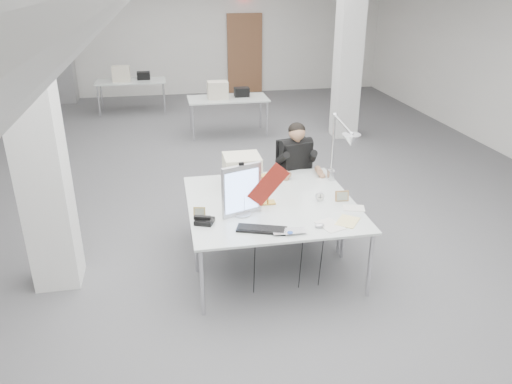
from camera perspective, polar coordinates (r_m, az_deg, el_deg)
The scene contains 23 objects.
room_shell at distance 7.23m, azimuth -1.65°, elevation 12.91°, with size 10.04×14.04×3.24m.
desk_main at distance 5.06m, azimuth 2.79°, elevation -3.35°, with size 1.80×0.90×0.03m, color silver.
desk_second at distance 5.86m, azimuth 0.79°, elevation 0.57°, with size 1.80×0.90×0.03m, color silver.
bg_desk_a at distance 10.23m, azimuth -3.24°, elevation 10.60°, with size 1.60×0.80×0.03m, color silver.
bg_desk_b at distance 12.32m, azimuth -14.12°, elevation 12.18°, with size 1.60×0.80×0.03m, color silver.
filing_cabinet at distance 13.97m, azimuth -20.91°, elevation 12.04°, with size 0.45×0.55×1.20m, color gray.
office_chair at distance 6.58m, azimuth 4.40°, elevation 1.29°, with size 0.53×0.53×1.09m, color black, non-canonical shape.
seated_person at distance 6.41m, azimuth 4.61°, elevation 4.06°, with size 0.43×0.54×0.80m, color black, non-canonical shape.
monitor at distance 5.06m, azimuth -1.65°, elevation 0.20°, with size 0.44×0.04×0.54m, color #B5B4B9.
pennant at distance 5.05m, azimuth 1.42°, elevation 0.84°, with size 0.46×0.01×0.19m, color maroon.
keyboard at distance 4.85m, azimuth 0.65°, elevation -4.28°, with size 0.48×0.16×0.02m, color black.
laptop at distance 4.77m, azimuth 3.92°, elevation -4.82°, with size 0.32×0.21×0.03m, color silver.
mouse at distance 4.94m, azimuth 7.27°, elevation -3.82°, with size 0.10×0.06×0.04m, color #BABAC0.
bankers_lamp at distance 5.35m, azimuth 1.37°, elevation 0.37°, with size 0.30×0.12×0.34m, color gold, non-canonical shape.
desk_phone at distance 5.01m, azimuth -5.91°, elevation -3.33°, with size 0.18×0.16×0.04m, color black.
picture_frame_left at distance 5.15m, azimuth -6.49°, elevation -2.25°, with size 0.12×0.01×0.10m, color tan.
picture_frame_right at distance 5.53m, azimuth 9.79°, elevation -0.45°, with size 0.15×0.01×0.12m, color #A67947.
desk_clock at distance 5.50m, azimuth 7.30°, elevation -0.51°, with size 0.10×0.10×0.03m, color silver.
paper_stack_a at distance 5.00m, azimuth 8.45°, elevation -3.78°, with size 0.20×0.28×0.01m, color silver.
paper_stack_b at distance 5.10m, azimuth 10.42°, elevation -3.32°, with size 0.19×0.27×0.01m, color #EDDB8D.
paper_stack_c at distance 5.40m, azimuth 11.12°, elevation -1.81°, with size 0.22×0.16×0.01m, color silver.
beige_monitor at distance 5.75m, azimuth -1.60°, elevation 2.32°, with size 0.41×0.39×0.39m, color beige.
architect_lamp at distance 5.74m, azimuth 9.58°, elevation 4.46°, with size 0.23×0.67×0.86m, color silver, non-canonical shape.
Camera 1 is at (-1.07, -6.89, 3.03)m, focal length 35.00 mm.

